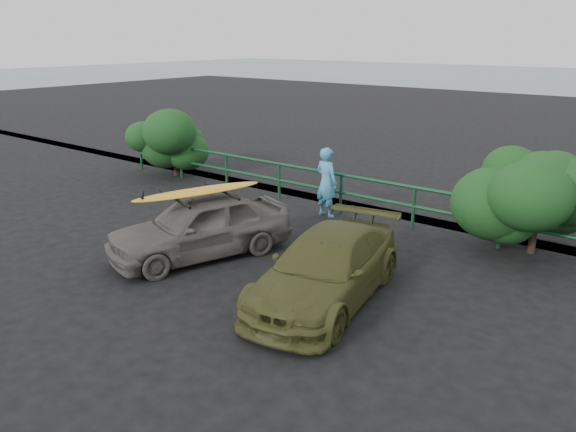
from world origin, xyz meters
name	(u,v)px	position (x,y,z in m)	size (l,w,h in m)	color
ground	(160,263)	(0.00, 0.00, 0.00)	(80.00, 80.00, 0.00)	black
guardrail	(309,187)	(0.00, 5.00, 0.52)	(14.00, 0.08, 1.04)	#134528
shrub_left	(194,145)	(-4.80, 5.40, 1.02)	(3.20, 2.40, 2.05)	#1A481B
shrub_right	(511,199)	(5.00, 5.50, 0.97)	(3.20, 2.40, 1.94)	#1A481B
sedan	(200,226)	(0.36, 0.80, 0.64)	(1.50, 3.74, 1.27)	#5E5854
olive_vehicle	(326,268)	(3.51, 0.72, 0.58)	(1.61, 3.97, 1.15)	#484A20
man	(326,182)	(0.84, 4.58, 0.87)	(0.63, 0.42, 1.74)	#449ACE
roof_rack	(198,195)	(0.36, 0.80, 1.30)	(1.53, 1.07, 0.05)	black
surfboard	(198,191)	(0.36, 0.80, 1.36)	(0.56, 2.72, 0.08)	gold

